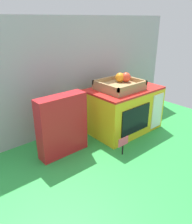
{
  "coord_description": "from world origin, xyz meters",
  "views": [
    {
      "loc": [
        -0.78,
        -0.85,
        0.67
      ],
      "look_at": [
        -0.03,
        0.03,
        0.18
      ],
      "focal_mm": 35.64,
      "sensor_mm": 36.0,
      "label": 1
    }
  ],
  "objects_px": {
    "cookie_set_box": "(62,126)",
    "price_sign": "(123,143)",
    "toy_microwave": "(124,109)",
    "food_groups_crate": "(120,85)",
    "loose_toy_apple": "(156,115)"
  },
  "relations": [
    {
      "from": "toy_microwave",
      "to": "cookie_set_box",
      "type": "bearing_deg",
      "value": 178.57
    },
    {
      "from": "toy_microwave",
      "to": "food_groups_crate",
      "type": "height_order",
      "value": "food_groups_crate"
    },
    {
      "from": "price_sign",
      "to": "loose_toy_apple",
      "type": "xyz_separation_m",
      "value": [
        0.51,
        0.16,
        -0.04
      ]
    },
    {
      "from": "cookie_set_box",
      "to": "toy_microwave",
      "type": "bearing_deg",
      "value": -1.43
    },
    {
      "from": "toy_microwave",
      "to": "cookie_set_box",
      "type": "height_order",
      "value": "cookie_set_box"
    },
    {
      "from": "food_groups_crate",
      "to": "loose_toy_apple",
      "type": "distance_m",
      "value": 0.42
    },
    {
      "from": "toy_microwave",
      "to": "price_sign",
      "type": "height_order",
      "value": "toy_microwave"
    },
    {
      "from": "toy_microwave",
      "to": "price_sign",
      "type": "distance_m",
      "value": 0.31
    },
    {
      "from": "food_groups_crate",
      "to": "cookie_set_box",
      "type": "relative_size",
      "value": 0.76
    },
    {
      "from": "food_groups_crate",
      "to": "loose_toy_apple",
      "type": "height_order",
      "value": "food_groups_crate"
    },
    {
      "from": "cookie_set_box",
      "to": "price_sign",
      "type": "height_order",
      "value": "cookie_set_box"
    },
    {
      "from": "food_groups_crate",
      "to": "toy_microwave",
      "type": "bearing_deg",
      "value": -22.34
    },
    {
      "from": "toy_microwave",
      "to": "food_groups_crate",
      "type": "bearing_deg",
      "value": 157.66
    },
    {
      "from": "toy_microwave",
      "to": "price_sign",
      "type": "bearing_deg",
      "value": -136.67
    },
    {
      "from": "cookie_set_box",
      "to": "price_sign",
      "type": "relative_size",
      "value": 3.2
    }
  ]
}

